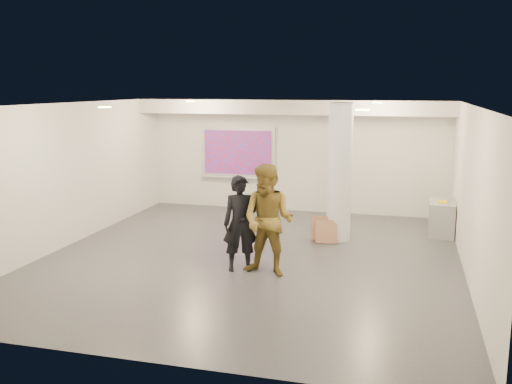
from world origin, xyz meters
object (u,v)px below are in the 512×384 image
(projection_screen, at_px, (238,153))
(woman, at_px, (241,224))
(column, at_px, (340,172))
(credenza, at_px, (441,217))
(man, at_px, (268,220))

(projection_screen, height_order, woman, projection_screen)
(column, xyz_separation_m, woman, (-1.48, -2.58, -0.62))
(column, xyz_separation_m, credenza, (2.22, 1.19, -1.11))
(column, height_order, credenza, column)
(credenza, height_order, man, man)
(projection_screen, distance_m, woman, 5.52)
(projection_screen, distance_m, credenza, 5.64)
(credenza, height_order, woman, woman)
(man, bearing_deg, credenza, 60.86)
(woman, bearing_deg, credenza, 23.74)
(projection_screen, bearing_deg, column, -40.56)
(projection_screen, relative_size, man, 1.05)
(woman, bearing_deg, man, -33.61)
(column, relative_size, credenza, 2.26)
(woman, bearing_deg, column, 38.44)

